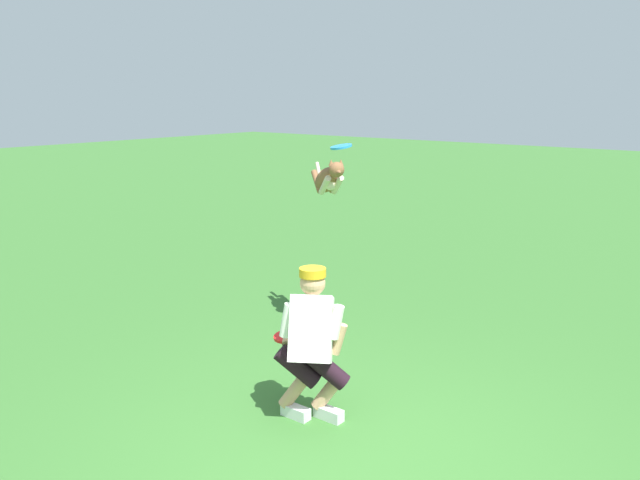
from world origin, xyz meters
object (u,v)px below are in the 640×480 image
Objects in this scene: dog at (328,179)px; frisbee_held at (289,336)px; person at (312,340)px; frisbee_flying at (341,147)px.

dog is 3.11× the size of frisbee_held.
frisbee_held is at bearing 38.35° from person.
frisbee_held is (-0.97, 1.80, -1.12)m from dog.
person is at bearing 120.61° from frisbee_flying.
person is 0.40m from frisbee_held.
dog is 0.46m from frisbee_flying.
frisbee_flying is (1.10, -1.85, 1.41)m from person.
person is 5.44× the size of frisbee_flying.
frisbee_flying is at bearing 18.66° from dog.
person is 4.86× the size of frisbee_held.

